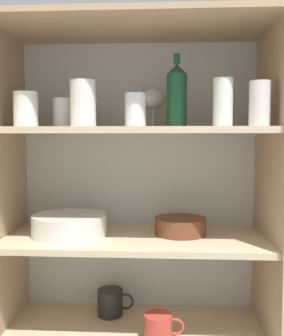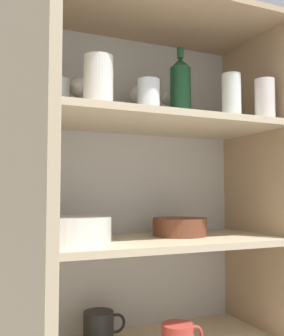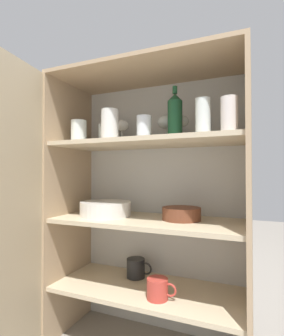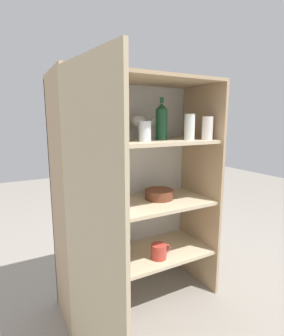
# 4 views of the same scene
# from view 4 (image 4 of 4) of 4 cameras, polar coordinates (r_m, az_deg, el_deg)

# --- Properties ---
(ground_plane) EXTENTS (8.00, 8.00, 0.00)m
(ground_plane) POSITION_cam_4_polar(r_m,az_deg,el_deg) (1.69, 2.81, -29.51)
(ground_plane) COLOR gray
(cupboard_back_panel) EXTENTS (0.91, 0.02, 1.29)m
(cupboard_back_panel) POSITION_cam_4_polar(r_m,az_deg,el_deg) (1.69, -3.67, -4.67)
(cupboard_back_panel) COLOR silver
(cupboard_back_panel) RESTS_ON ground_plane
(cupboard_side_left) EXTENTS (0.02, 0.40, 1.29)m
(cupboard_side_left) POSITION_cam_4_polar(r_m,az_deg,el_deg) (1.38, -17.42, -8.59)
(cupboard_side_left) COLOR tan
(cupboard_side_left) RESTS_ON ground_plane
(cupboard_side_right) EXTENTS (0.02, 0.40, 1.29)m
(cupboard_side_right) POSITION_cam_4_polar(r_m,az_deg,el_deg) (1.77, 12.36, -4.20)
(cupboard_side_right) COLOR tan
(cupboard_side_right) RESTS_ON ground_plane
(cupboard_top_panel) EXTENTS (0.91, 0.40, 0.02)m
(cupboard_top_panel) POSITION_cam_4_polar(r_m,az_deg,el_deg) (1.48, -0.64, 18.87)
(cupboard_top_panel) COLOR tan
(cupboard_top_panel) RESTS_ON cupboard_side_left
(shelf_board_lower) EXTENTS (0.88, 0.37, 0.02)m
(shelf_board_lower) POSITION_cam_4_polar(r_m,az_deg,el_deg) (1.67, -0.57, -18.70)
(shelf_board_lower) COLOR beige
(shelf_board_middle) EXTENTS (0.88, 0.37, 0.02)m
(shelf_board_middle) POSITION_cam_4_polar(r_m,az_deg,el_deg) (1.54, -0.59, -8.19)
(shelf_board_middle) COLOR beige
(shelf_board_upper) EXTENTS (0.88, 0.37, 0.02)m
(shelf_board_upper) POSITION_cam_4_polar(r_m,az_deg,el_deg) (1.47, -0.62, 5.58)
(shelf_board_upper) COLOR beige
(cupboard_door) EXTENTS (0.09, 0.45, 1.29)m
(cupboard_door) POSITION_cam_4_polar(r_m,az_deg,el_deg) (1.00, -10.78, -15.72)
(cupboard_door) COLOR tan
(cupboard_door) RESTS_ON ground_plane
(tumbler_glass_0) EXTENTS (0.06, 0.06, 0.15)m
(tumbler_glass_0) POSITION_cam_4_polar(r_m,az_deg,el_deg) (1.54, 10.29, 8.77)
(tumbler_glass_0) COLOR white
(tumbler_glass_0) RESTS_ON shelf_board_upper
(tumbler_glass_1) EXTENTS (0.07, 0.07, 0.11)m
(tumbler_glass_1) POSITION_cam_4_polar(r_m,az_deg,el_deg) (1.42, 0.64, 8.00)
(tumbler_glass_1) COLOR white
(tumbler_glass_1) RESTS_ON shelf_board_upper
(tumbler_glass_2) EXTENTS (0.07, 0.07, 0.10)m
(tumbler_glass_2) POSITION_cam_4_polar(r_m,az_deg,el_deg) (1.39, -10.39, 7.67)
(tumbler_glass_2) COLOR white
(tumbler_glass_2) RESTS_ON shelf_board_upper
(tumbler_glass_3) EXTENTS (0.06, 0.06, 0.13)m
(tumbler_glass_3) POSITION_cam_4_polar(r_m,az_deg,el_deg) (1.58, 14.03, 8.41)
(tumbler_glass_3) COLOR silver
(tumbler_glass_3) RESTS_ON shelf_board_upper
(tumbler_glass_4) EXTENTS (0.08, 0.08, 0.10)m
(tumbler_glass_4) POSITION_cam_4_polar(r_m,az_deg,el_deg) (1.49, -11.75, 7.67)
(tumbler_glass_4) COLOR white
(tumbler_glass_4) RESTS_ON shelf_board_upper
(tumbler_glass_5) EXTENTS (0.08, 0.08, 0.11)m
(tumbler_glass_5) POSITION_cam_4_polar(r_m,az_deg,el_deg) (1.28, -13.39, 7.59)
(tumbler_glass_5) COLOR white
(tumbler_glass_5) RESTS_ON shelf_board_upper
(tumbler_glass_6) EXTENTS (0.08, 0.08, 0.15)m
(tumbler_glass_6) POSITION_cam_4_polar(r_m,az_deg,el_deg) (1.32, -5.06, 8.62)
(tumbler_glass_6) COLOR white
(tumbler_glass_6) RESTS_ON shelf_board_upper
(wine_glass_0) EXTENTS (0.07, 0.07, 0.12)m
(wine_glass_0) POSITION_cam_4_polar(r_m,az_deg,el_deg) (1.60, 2.85, 9.40)
(wine_glass_0) COLOR white
(wine_glass_0) RESTS_ON shelf_board_upper
(wine_glass_1) EXTENTS (0.09, 0.09, 0.14)m
(wine_glass_1) POSITION_cam_4_polar(r_m,az_deg,el_deg) (1.59, -0.70, 10.01)
(wine_glass_1) COLOR white
(wine_glass_1) RESTS_ON shelf_board_upper
(wine_glass_2) EXTENTS (0.07, 0.07, 0.13)m
(wine_glass_2) POSITION_cam_4_polar(r_m,az_deg,el_deg) (1.45, -7.99, 9.43)
(wine_glass_2) COLOR white
(wine_glass_2) RESTS_ON shelf_board_upper
(wine_bottle) EXTENTS (0.07, 0.07, 0.24)m
(wine_bottle) POSITION_cam_4_polar(r_m,az_deg,el_deg) (1.52, 4.26, 10.07)
(wine_bottle) COLOR #194728
(wine_bottle) RESTS_ON shelf_board_upper
(plate_stack_white) EXTENTS (0.26, 0.26, 0.07)m
(plate_stack_white) POSITION_cam_4_polar(r_m,az_deg,el_deg) (1.44, -8.59, -7.76)
(plate_stack_white) COLOR silver
(plate_stack_white) RESTS_ON shelf_board_middle
(mixing_bowl_large) EXTENTS (0.18, 0.18, 0.06)m
(mixing_bowl_large) POSITION_cam_4_polar(r_m,az_deg,el_deg) (1.63, 3.76, -5.62)
(mixing_bowl_large) COLOR brown
(mixing_bowl_large) RESTS_ON shelf_board_middle
(coffee_mug_primary) EXTENTS (0.13, 0.09, 0.09)m
(coffee_mug_primary) POSITION_cam_4_polar(r_m,az_deg,el_deg) (1.62, 3.70, -17.64)
(coffee_mug_primary) COLOR #BC3D33
(coffee_mug_primary) RESTS_ON shelf_board_lower
(coffee_mug_extra_1) EXTENTS (0.14, 0.09, 0.10)m
(coffee_mug_extra_1) POSITION_cam_4_polar(r_m,az_deg,el_deg) (1.68, -5.10, -16.38)
(coffee_mug_extra_1) COLOR black
(coffee_mug_extra_1) RESTS_ON shelf_board_lower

